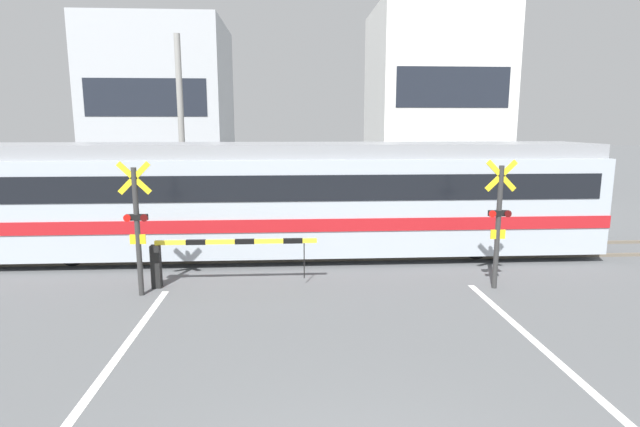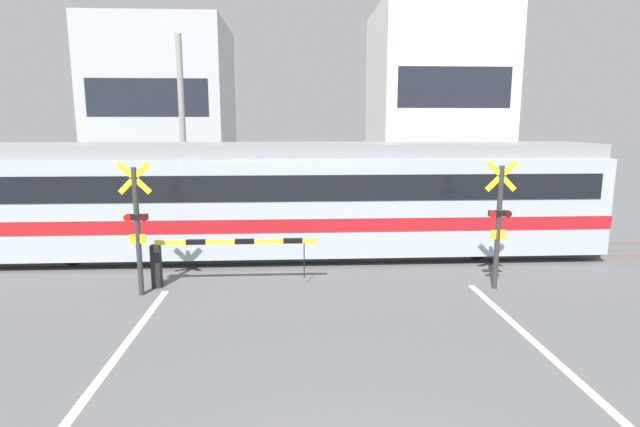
# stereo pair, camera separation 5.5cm
# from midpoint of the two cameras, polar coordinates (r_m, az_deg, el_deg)

# --- Properties ---
(rail_track_near) EXTENTS (50.00, 0.10, 0.08)m
(rail_track_near) POSITION_cam_midpoint_polar(r_m,az_deg,el_deg) (13.16, -0.61, -5.31)
(rail_track_near) COLOR #6B6051
(rail_track_near) RESTS_ON ground_plane
(rail_track_far) EXTENTS (50.00, 0.10, 0.08)m
(rail_track_far) POSITION_cam_midpoint_polar(r_m,az_deg,el_deg) (14.54, -0.90, -3.81)
(rail_track_far) COLOR #6B6051
(rail_track_far) RESTS_ON ground_plane
(commuter_train) EXTENTS (16.98, 2.72, 3.05)m
(commuter_train) POSITION_cam_midpoint_polar(r_m,az_deg,el_deg) (13.52, -4.84, 1.99)
(commuter_train) COLOR #ADB7C1
(commuter_train) RESTS_ON ground_plane
(crossing_barrier_near) EXTENTS (3.63, 0.20, 1.06)m
(crossing_barrier_near) POSITION_cam_midpoint_polar(r_m,az_deg,el_deg) (11.28, -13.65, -4.46)
(crossing_barrier_near) COLOR black
(crossing_barrier_near) RESTS_ON ground_plane
(crossing_barrier_far) EXTENTS (3.63, 0.20, 1.06)m
(crossing_barrier_far) POSITION_cam_midpoint_polar(r_m,az_deg,el_deg) (16.66, 7.87, 0.40)
(crossing_barrier_far) COLOR black
(crossing_barrier_far) RESTS_ON ground_plane
(crossing_signal_left) EXTENTS (0.68, 0.15, 2.82)m
(crossing_signal_left) POSITION_cam_midpoint_polar(r_m,az_deg,el_deg) (10.92, -20.32, -1.04)
(crossing_signal_left) COLOR #333333
(crossing_signal_left) RESTS_ON ground_plane
(crossing_signal_right) EXTENTS (0.68, 0.15, 2.82)m
(crossing_signal_right) POSITION_cam_midpoint_polar(r_m,az_deg,el_deg) (11.36, 19.60, -0.58)
(crossing_signal_right) COLOR #333333
(crossing_signal_right) RESTS_ON ground_plane
(pedestrian) EXTENTS (0.38, 0.22, 1.60)m
(pedestrian) POSITION_cam_midpoint_polar(r_m,az_deg,el_deg) (19.25, 2.61, 2.26)
(pedestrian) COLOR #33384C
(pedestrian) RESTS_ON ground_plane
(building_left_of_street) EXTENTS (6.72, 6.67, 8.72)m
(building_left_of_street) POSITION_cam_midpoint_polar(r_m,az_deg,el_deg) (28.40, -17.49, 11.32)
(building_left_of_street) COLOR #B2B7BC
(building_left_of_street) RESTS_ON ground_plane
(building_right_of_street) EXTENTS (6.63, 6.67, 9.67)m
(building_right_of_street) POSITION_cam_midpoint_polar(r_m,az_deg,el_deg) (28.74, 12.75, 12.46)
(building_right_of_street) COLOR white
(building_right_of_street) RESTS_ON ground_plane
(utility_pole_streetside) EXTENTS (0.22, 0.22, 6.70)m
(utility_pole_streetside) POSITION_cam_midpoint_polar(r_m,az_deg,el_deg) (19.00, -15.64, 9.17)
(utility_pole_streetside) COLOR gray
(utility_pole_streetside) RESTS_ON ground_plane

